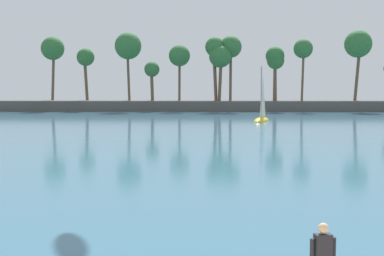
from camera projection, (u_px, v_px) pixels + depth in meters
name	position (u px, v px, depth m)	size (l,w,h in m)	color
sea	(179.00, 118.00, 70.27)	(220.00, 118.11, 0.06)	#386B84
palm_headland	(190.00, 84.00, 88.80)	(86.44, 6.77, 13.31)	#514C47
sailboat_near_shore	(262.00, 116.00, 64.20)	(3.01, 5.04, 7.01)	yellow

